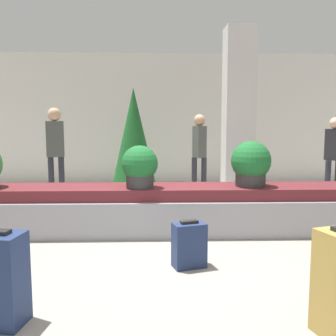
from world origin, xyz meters
The scene contains 11 objects.
ground_plane centered at (0.00, 0.00, 0.00)m, with size 18.00×18.00×0.00m, color gray.
back_wall centered at (0.00, 5.64, 1.60)m, with size 18.00×0.06×3.20m.
carousel centered at (0.00, 1.37, 0.30)m, with size 8.51×0.87×0.64m.
pillar centered at (1.34, 3.11, 1.60)m, with size 0.53×0.53×3.20m.
suitcase_3 centered at (0.18, 0.04, 0.24)m, with size 0.38×0.28×0.50m.
potted_plant_0 centered at (-0.38, 1.23, 0.92)m, with size 0.48×0.48×0.57m.
potted_plant_1 centered at (1.13, 1.32, 0.94)m, with size 0.54×0.54×0.62m.
traveler_0 centered at (3.34, 3.52, 0.96)m, with size 0.32×0.37×1.61m.
traveler_1 centered at (-2.09, 3.48, 1.09)m, with size 0.35×0.25×1.79m.
traveler_2 centered at (0.72, 3.89, 1.00)m, with size 0.31×0.36×1.68m.
decorated_tree centered at (-0.61, 3.85, 1.19)m, with size 0.93×0.93×2.20m.
Camera 1 is at (-0.16, -3.72, 1.49)m, focal length 40.00 mm.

